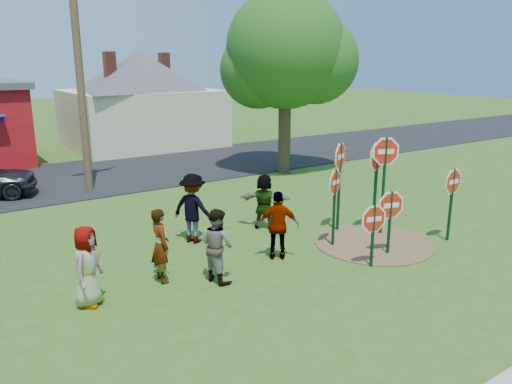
# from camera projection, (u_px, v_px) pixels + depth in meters

# --- Properties ---
(ground) EXTENTS (120.00, 120.00, 0.00)m
(ground) POSITION_uv_depth(u_px,v_px,m) (211.00, 269.00, 11.99)
(ground) COLOR #2F5518
(ground) RESTS_ON ground
(road) EXTENTS (120.00, 7.50, 0.04)m
(road) POSITION_uv_depth(u_px,v_px,m) (79.00, 178.00, 21.18)
(road) COLOR black
(road) RESTS_ON ground
(dirt_patch) EXTENTS (3.20, 3.20, 0.03)m
(dirt_patch) POSITION_uv_depth(u_px,v_px,m) (373.00, 243.00, 13.62)
(dirt_patch) COLOR brown
(dirt_patch) RESTS_ON ground
(cream_house) EXTENTS (9.40, 9.40, 6.50)m
(cream_house) POSITION_uv_depth(u_px,v_px,m) (141.00, 95.00, 28.62)
(cream_house) COLOR beige
(cream_house) RESTS_ON ground
(stop_sign_a) EXTENTS (0.92, 0.20, 1.68)m
(stop_sign_a) POSITION_uv_depth(u_px,v_px,m) (374.00, 223.00, 11.83)
(stop_sign_a) COLOR #0E3418
(stop_sign_a) RESTS_ON ground
(stop_sign_b) EXTENTS (0.98, 0.50, 2.76)m
(stop_sign_b) POSITION_uv_depth(u_px,v_px,m) (340.00, 164.00, 14.17)
(stop_sign_b) COLOR #0E3418
(stop_sign_b) RESTS_ON ground
(stop_sign_c) EXTENTS (1.00, 0.45, 2.95)m
(stop_sign_c) POSITION_uv_depth(u_px,v_px,m) (385.00, 163.00, 13.86)
(stop_sign_c) COLOR #0E3418
(stop_sign_c) RESTS_ON ground
(stop_sign_d) EXTENTS (1.11, 0.32, 2.80)m
(stop_sign_d) POSITION_uv_depth(u_px,v_px,m) (377.00, 164.00, 14.09)
(stop_sign_d) COLOR #0E3418
(stop_sign_d) RESTS_ON ground
(stop_sign_e) EXTENTS (0.96, 0.29, 1.81)m
(stop_sign_e) POSITION_uv_depth(u_px,v_px,m) (391.00, 210.00, 12.59)
(stop_sign_e) COLOR #0E3418
(stop_sign_e) RESTS_ON ground
(stop_sign_f) EXTENTS (0.96, 0.07, 2.16)m
(stop_sign_f) POSITION_uv_depth(u_px,v_px,m) (453.00, 187.00, 13.49)
(stop_sign_f) COLOR #0E3418
(stop_sign_f) RESTS_ON ground
(stop_sign_g) EXTENTS (0.87, 0.38, 2.24)m
(stop_sign_g) POSITION_uv_depth(u_px,v_px,m) (335.00, 190.00, 13.06)
(stop_sign_g) COLOR #0E3418
(stop_sign_g) RESTS_ON ground
(person_a) EXTENTS (0.95, 0.97, 1.69)m
(person_a) POSITION_uv_depth(u_px,v_px,m) (87.00, 266.00, 10.02)
(person_a) COLOR #3B4781
(person_a) RESTS_ON ground
(person_b) EXTENTS (0.44, 0.64, 1.71)m
(person_b) POSITION_uv_depth(u_px,v_px,m) (160.00, 245.00, 11.11)
(person_b) COLOR #226F59
(person_b) RESTS_ON ground
(person_c) EXTENTS (0.79, 0.93, 1.69)m
(person_c) POSITION_uv_depth(u_px,v_px,m) (217.00, 245.00, 11.15)
(person_c) COLOR brown
(person_c) RESTS_ON ground
(person_d) EXTENTS (1.23, 1.43, 1.92)m
(person_d) POSITION_uv_depth(u_px,v_px,m) (193.00, 208.00, 13.53)
(person_d) COLOR #2D2D32
(person_d) RESTS_ON ground
(person_e) EXTENTS (1.08, 0.95, 1.75)m
(person_e) POSITION_uv_depth(u_px,v_px,m) (278.00, 226.00, 12.38)
(person_e) COLOR #452A5A
(person_e) RESTS_ON ground
(person_f) EXTENTS (1.45, 1.41, 1.65)m
(person_f) POSITION_uv_depth(u_px,v_px,m) (264.00, 201.00, 14.70)
(person_f) COLOR #1B512C
(person_f) RESTS_ON ground
(utility_pole) EXTENTS (2.18, 0.80, 9.19)m
(utility_pole) POSITION_uv_depth(u_px,v_px,m) (78.00, 61.00, 18.01)
(utility_pole) COLOR #4C3823
(utility_pole) RESTS_ON ground
(leafy_tree) EXTENTS (5.51, 5.02, 7.83)m
(leafy_tree) POSITION_uv_depth(u_px,v_px,m) (288.00, 56.00, 21.08)
(leafy_tree) COLOR #382819
(leafy_tree) RESTS_ON ground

